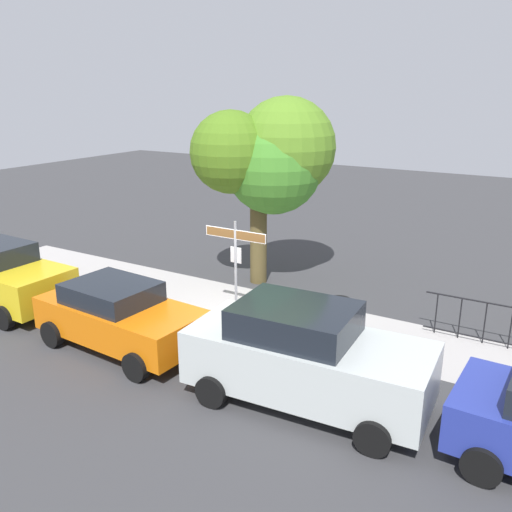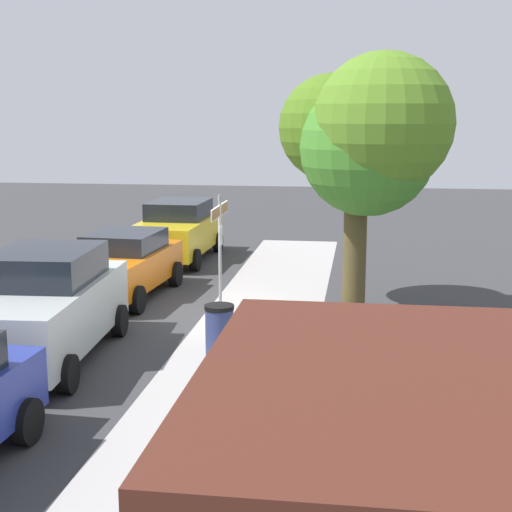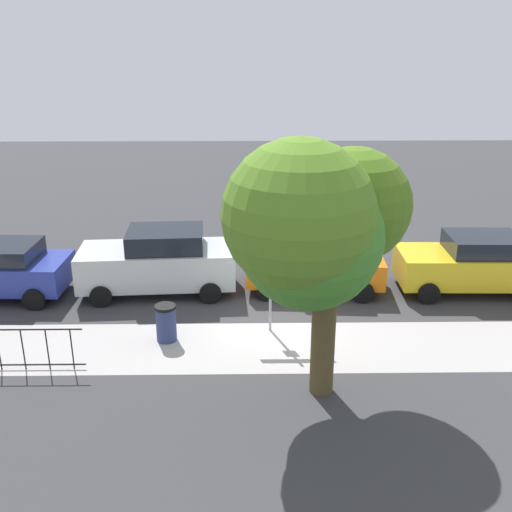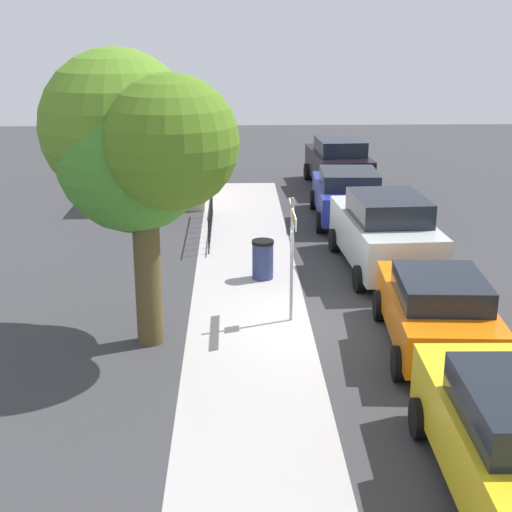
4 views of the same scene
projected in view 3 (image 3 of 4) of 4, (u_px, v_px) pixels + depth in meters
The scene contains 8 objects.
ground_plane at pixel (279, 323), 16.26m from camera, with size 60.00×60.00×0.00m, color #38383A.
sidewalk_strip at pixel (203, 347), 15.01m from camera, with size 24.00×2.60×0.00m, color #A9A4A1.
street_sign at pixel (271, 263), 15.20m from camera, with size 1.79×0.07×2.70m.
shade_tree at pixel (316, 223), 11.63m from camera, with size 3.94×3.84×5.71m.
car_yellow at pixel (474, 263), 18.02m from camera, with size 4.52×2.17×1.79m.
car_orange at pixel (316, 265), 18.16m from camera, with size 4.24×2.24×1.58m.
car_silver at pixel (159, 261), 17.94m from camera, with size 4.77×2.38×2.00m.
trash_bin at pixel (166, 323), 15.20m from camera, with size 0.55×0.55×0.98m.
Camera 3 is at (0.86, 14.57, 7.42)m, focal length 41.51 mm.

